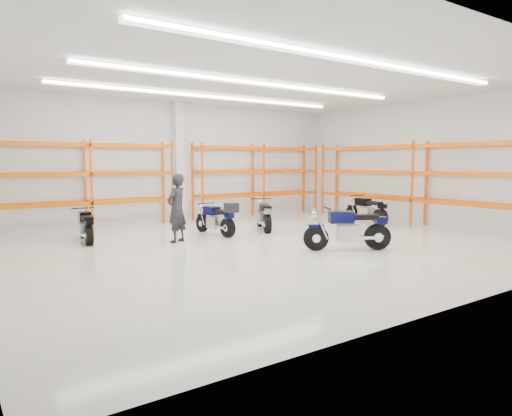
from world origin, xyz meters
TOP-DOWN VIEW (x-y plane):
  - ground at (0.00, 0.00)m, footprint 14.00×14.00m
  - room_shell at (0.00, 0.03)m, footprint 14.02×12.02m
  - motorcycle_main at (1.25, -1.79)m, footprint 2.03×1.29m
  - motorcycle_back_a at (-4.07, 3.28)m, footprint 0.64×1.91m
  - motorcycle_back_b at (-0.39, 2.24)m, footprint 0.65×2.05m
  - motorcycle_back_c at (1.40, 2.29)m, footprint 1.06×1.94m
  - motorcycle_back_d at (5.42, 1.39)m, footprint 0.69×2.09m
  - standing_man at (-1.94, 1.83)m, footprint 0.84×0.75m
  - structural_column at (0.00, 5.82)m, footprint 0.32×0.32m
  - pallet_racking_back_left at (-3.40, 5.48)m, footprint 5.67×0.87m
  - pallet_racking_back_right at (3.40, 5.48)m, footprint 5.67×0.87m
  - pallet_racking_side at (6.48, 0.00)m, footprint 0.87×9.07m

SIDE VIEW (x-z plane):
  - ground at x=0.00m, z-range 0.00..0.00m
  - motorcycle_back_a at x=-4.07m, z-range -0.03..0.91m
  - motorcycle_back_c at x=1.40m, z-range -0.03..0.99m
  - motorcycle_back_d at x=5.42m, z-range -0.03..1.00m
  - motorcycle_back_b at x=-0.39m, z-range -0.02..1.03m
  - motorcycle_main at x=1.25m, z-range -0.04..1.08m
  - standing_man at x=-1.94m, z-range 0.00..1.94m
  - pallet_racking_back_left at x=-3.40m, z-range 0.29..3.29m
  - pallet_racking_back_right at x=3.40m, z-range 0.29..3.29m
  - pallet_racking_side at x=6.48m, z-range 0.31..3.31m
  - structural_column at x=0.00m, z-range 0.00..4.50m
  - room_shell at x=0.00m, z-range 1.03..5.54m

